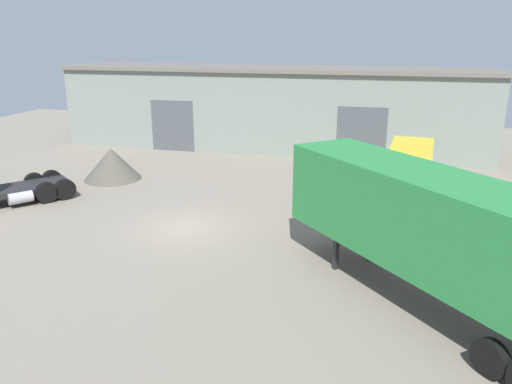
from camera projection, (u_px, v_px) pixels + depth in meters
ground_plane at (185, 228)px, 21.60m from camera, size 60.00×60.00×0.00m
warehouse_building at (272, 108)px, 36.45m from camera, size 30.59×6.57×5.84m
container_trailer_green at (425, 223)px, 14.80m from camera, size 9.02×9.36×4.17m
delivery_van_yellow at (409, 174)px, 24.26m from camera, size 2.50×5.94×2.81m
gravel_pile at (112, 164)px, 28.71m from camera, size 3.26×3.26×1.81m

